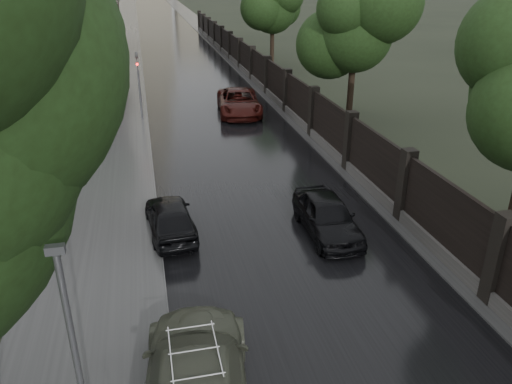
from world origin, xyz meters
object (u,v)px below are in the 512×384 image
(traffic_light, at_px, (139,81))
(volga_sedan, at_px, (196,383))
(tree_left_far, at_px, (73,22))
(tree_right_c, at_px, (273,10))
(car_right_far, at_px, (239,102))
(tree_right_b, at_px, (355,35))
(hatchback_left, at_px, (170,217))
(car_right_near, at_px, (327,216))

(traffic_light, height_order, volga_sedan, traffic_light)
(tree_left_far, bearing_deg, tree_right_c, 32.83)
(car_right_far, bearing_deg, traffic_light, -171.53)
(tree_right_c, bearing_deg, car_right_far, -111.85)
(tree_right_b, distance_m, car_right_far, 7.95)
(volga_sedan, distance_m, hatchback_left, 7.72)
(tree_left_far, relative_size, car_right_far, 1.37)
(tree_right_b, xyz_separation_m, volga_sedan, (-11.10, -18.92, -4.17))
(tree_left_far, distance_m, volga_sedan, 27.64)
(tree_left_far, xyz_separation_m, hatchback_left, (4.40, -19.20, -4.61))
(tree_right_c, bearing_deg, traffic_light, -128.18)
(tree_right_c, xyz_separation_m, traffic_light, (-11.80, -15.01, -2.55))
(volga_sedan, bearing_deg, car_right_near, -121.27)
(tree_left_far, relative_size, car_right_near, 1.87)
(tree_left_far, xyz_separation_m, car_right_far, (9.60, -4.72, -4.49))
(tree_right_b, distance_m, hatchback_left, 16.35)
(tree_right_b, distance_m, traffic_light, 12.44)
(hatchback_left, bearing_deg, traffic_light, -91.55)
(tree_left_far, height_order, car_right_near, tree_left_far)
(tree_right_b, xyz_separation_m, hatchback_left, (-11.10, -11.20, -4.32))
(tree_right_c, relative_size, hatchback_left, 1.90)
(tree_right_c, distance_m, car_right_far, 16.40)
(tree_right_b, bearing_deg, hatchback_left, -134.75)
(traffic_light, relative_size, volga_sedan, 0.74)
(tree_right_c, distance_m, traffic_light, 19.26)
(tree_left_far, height_order, hatchback_left, tree_left_far)
(hatchback_left, bearing_deg, tree_left_far, -81.46)
(tree_right_b, relative_size, traffic_light, 1.75)
(tree_left_far, distance_m, car_right_near, 22.96)
(tree_right_c, height_order, volga_sedan, tree_right_c)
(volga_sedan, bearing_deg, traffic_light, -81.08)
(car_right_near, bearing_deg, car_right_far, 90.43)
(tree_right_b, height_order, car_right_far, tree_right_b)
(tree_right_b, height_order, tree_right_c, same)
(volga_sedan, height_order, car_right_near, volga_sedan)
(car_right_near, relative_size, car_right_far, 0.73)
(hatchback_left, bearing_deg, tree_right_b, -139.12)
(hatchback_left, xyz_separation_m, car_right_far, (5.20, 14.48, 0.12))
(tree_right_b, relative_size, car_right_near, 1.77)
(volga_sedan, relative_size, hatchback_left, 1.46)
(car_right_near, bearing_deg, volga_sedan, -127.93)
(tree_right_c, relative_size, car_right_far, 1.30)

